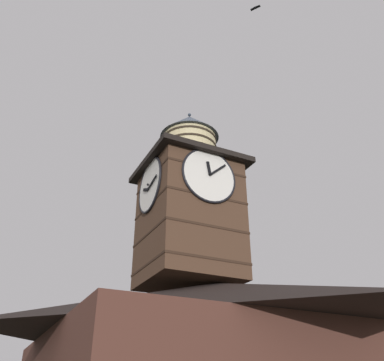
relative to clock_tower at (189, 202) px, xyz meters
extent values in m
pyramid|color=black|center=(-0.76, 0.82, -4.82)|extent=(12.74, 12.57, 2.17)
cube|color=#4C3323|center=(-0.02, -0.02, -1.12)|extent=(3.69, 3.69, 5.22)
cube|color=#352318|center=(-0.02, -0.02, -3.10)|extent=(3.73, 3.73, 0.10)
cube|color=#352318|center=(-0.02, -0.02, -1.80)|extent=(3.73, 3.73, 0.10)
cube|color=#352318|center=(-0.02, -0.02, -0.49)|extent=(3.73, 3.73, 0.10)
cube|color=#352318|center=(-0.02, -0.02, 0.81)|extent=(3.73, 3.73, 0.10)
cylinder|color=white|center=(-0.02, 1.85, 0.42)|extent=(2.42, 0.10, 2.42)
torus|color=black|center=(-0.02, 1.88, 0.42)|extent=(2.52, 0.10, 2.52)
cube|color=black|center=(0.03, 1.95, 0.72)|extent=(0.22, 0.04, 0.62)
cube|color=black|center=(-0.40, 1.95, 0.74)|extent=(0.80, 0.04, 0.71)
sphere|color=black|center=(-0.02, 1.96, 0.42)|extent=(0.10, 0.10, 0.10)
cylinder|color=white|center=(1.85, -0.02, 0.42)|extent=(0.10, 2.42, 2.42)
torus|color=black|center=(1.88, -0.02, 0.42)|extent=(0.10, 2.52, 2.52)
cube|color=black|center=(1.95, -0.30, 0.30)|extent=(0.04, 0.61, 0.34)
cube|color=black|center=(1.95, 0.46, 0.30)|extent=(0.04, 0.98, 0.32)
sphere|color=black|center=(1.96, -0.02, 0.42)|extent=(0.10, 0.10, 0.10)
cube|color=black|center=(-0.02, -0.02, 1.62)|extent=(4.39, 4.39, 0.25)
cylinder|color=beige|center=(-0.02, -0.02, 2.58)|extent=(2.54, 2.54, 1.68)
cylinder|color=#2D2319|center=(-0.02, -0.02, 1.95)|extent=(2.60, 2.60, 0.10)
cylinder|color=#2D2319|center=(-0.02, -0.02, 2.37)|extent=(2.60, 2.60, 0.10)
cylinder|color=#2D2319|center=(-0.02, -0.02, 2.79)|extent=(2.60, 2.60, 0.10)
cylinder|color=#2D2319|center=(-0.02, -0.02, 3.21)|extent=(2.60, 2.60, 0.10)
cone|color=#424C5B|center=(-0.02, -0.02, 4.06)|extent=(2.84, 2.84, 1.29)
sphere|color=#2D3847|center=(-0.02, -0.02, 4.81)|extent=(0.16, 0.16, 0.16)
cone|color=black|center=(-2.45, -4.16, -5.31)|extent=(6.73, 6.73, 4.81)
cone|color=black|center=(-2.45, -4.16, -1.62)|extent=(5.17, 5.17, 5.10)
cone|color=black|center=(-2.45, -4.16, 2.06)|extent=(3.61, 3.61, 5.35)
cone|color=black|center=(-2.45, -4.16, 5.10)|extent=(2.06, 2.06, 4.33)
sphere|color=silver|center=(-13.91, -28.18, 1.44)|extent=(2.00, 2.00, 2.00)
ellipsoid|color=black|center=(-2.44, 2.97, 10.62)|extent=(0.22, 0.19, 0.11)
cube|color=black|center=(-2.37, 2.86, 10.62)|extent=(0.26, 0.30, 0.06)
cube|color=black|center=(-2.51, 3.09, 10.62)|extent=(0.26, 0.30, 0.06)
camera|label=1|loc=(7.39, 15.29, -8.01)|focal=39.49mm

